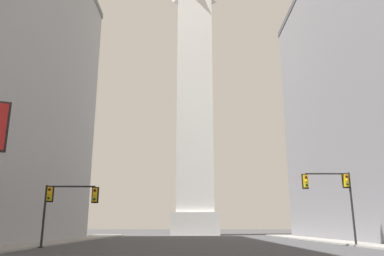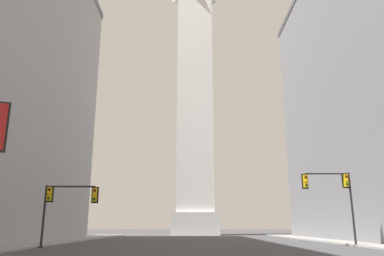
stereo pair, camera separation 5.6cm
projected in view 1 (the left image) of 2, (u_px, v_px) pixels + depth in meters
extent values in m
cube|color=silver|center=(195.00, 224.00, 71.79)|extent=(8.98, 8.98, 4.15)
cube|color=white|center=(195.00, 99.00, 78.18)|extent=(7.19, 7.19, 46.32)
cylinder|color=black|center=(44.00, 216.00, 30.07)|extent=(0.18, 0.18, 4.92)
cylinder|color=#262626|center=(41.00, 247.00, 29.46)|extent=(0.40, 0.40, 0.10)
cube|color=#E5B20F|center=(50.00, 194.00, 30.51)|extent=(0.37, 0.37, 1.10)
cube|color=black|center=(50.00, 194.00, 30.69)|extent=(0.58, 0.09, 1.32)
sphere|color=#410907|center=(49.00, 189.00, 30.42)|extent=(0.22, 0.22, 0.22)
sphere|color=yellow|center=(49.00, 194.00, 30.33)|extent=(0.22, 0.22, 0.22)
sphere|color=#073410|center=(49.00, 198.00, 30.24)|extent=(0.22, 0.22, 0.22)
cylinder|color=black|center=(71.00, 187.00, 30.68)|extent=(3.99, 0.14, 0.14)
sphere|color=black|center=(47.00, 187.00, 30.66)|extent=(0.18, 0.18, 0.18)
cube|color=#E5B20F|center=(95.00, 195.00, 30.52)|extent=(0.37, 0.37, 1.10)
cube|color=black|center=(95.00, 195.00, 30.69)|extent=(0.58, 0.09, 1.32)
sphere|color=#410907|center=(95.00, 190.00, 30.42)|extent=(0.22, 0.22, 0.22)
sphere|color=yellow|center=(95.00, 195.00, 30.34)|extent=(0.22, 0.22, 0.22)
sphere|color=#073410|center=(94.00, 199.00, 30.25)|extent=(0.22, 0.22, 0.22)
cylinder|color=black|center=(352.00, 209.00, 32.54)|extent=(0.18, 0.18, 6.29)
cylinder|color=#262626|center=(356.00, 246.00, 31.75)|extent=(0.40, 0.40, 0.10)
cube|color=#E5B20F|center=(346.00, 180.00, 33.15)|extent=(0.36, 0.36, 1.10)
cube|color=black|center=(345.00, 181.00, 33.33)|extent=(0.58, 0.06, 1.32)
sphere|color=#410907|center=(347.00, 176.00, 33.06)|extent=(0.22, 0.22, 0.22)
sphere|color=yellow|center=(347.00, 180.00, 32.97)|extent=(0.22, 0.22, 0.22)
sphere|color=#073410|center=(347.00, 184.00, 32.88)|extent=(0.22, 0.22, 0.22)
cylinder|color=black|center=(327.00, 174.00, 33.30)|extent=(3.88, 0.14, 0.14)
sphere|color=black|center=(349.00, 174.00, 33.31)|extent=(0.18, 0.18, 0.18)
cube|color=#E5B20F|center=(306.00, 181.00, 33.11)|extent=(0.36, 0.36, 1.10)
cube|color=black|center=(305.00, 181.00, 33.29)|extent=(0.58, 0.06, 1.32)
sphere|color=#410907|center=(306.00, 177.00, 33.02)|extent=(0.22, 0.22, 0.22)
sphere|color=yellow|center=(306.00, 181.00, 32.93)|extent=(0.22, 0.22, 0.22)
sphere|color=#073410|center=(307.00, 185.00, 32.84)|extent=(0.22, 0.22, 0.22)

